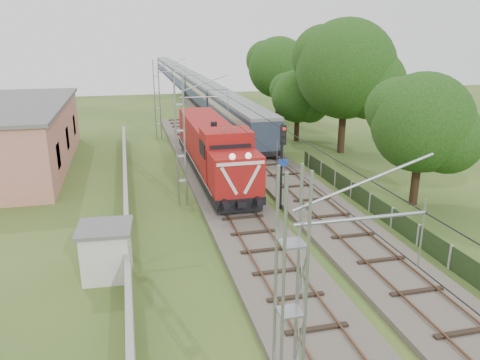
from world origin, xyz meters
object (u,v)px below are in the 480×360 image
object	(u,v)px
locomotive	(213,148)
signal_post	(282,152)
coach_rake	(185,79)
relay_hut	(107,251)

from	to	relation	value
locomotive	signal_post	size ratio (longest dim) A/B	3.31
coach_rake	locomotive	bearing A→B (deg)	-95.18
locomotive	relay_hut	xyz separation A→B (m)	(-7.40, -13.81, -1.09)
coach_rake	signal_post	xyz separation A→B (m)	(-2.16, -62.88, 1.32)
signal_post	coach_rake	bearing A→B (deg)	88.03
coach_rake	signal_post	bearing A→B (deg)	-91.97
coach_rake	relay_hut	distance (m)	70.13
relay_hut	signal_post	bearing A→B (deg)	30.91
signal_post	relay_hut	world-z (taller)	signal_post
coach_rake	signal_post	distance (m)	62.93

